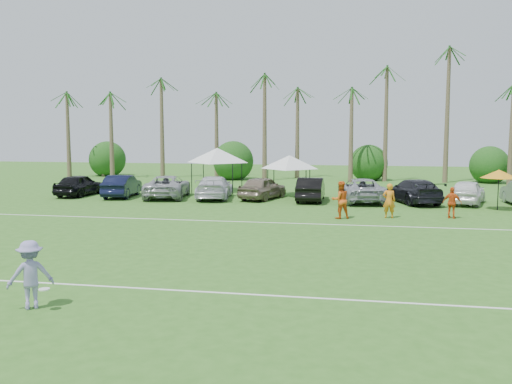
# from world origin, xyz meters

# --- Properties ---
(ground) EXTENTS (120.00, 120.00, 0.00)m
(ground) POSITION_xyz_m (0.00, 0.00, 0.00)
(ground) COLOR #32671E
(ground) RESTS_ON ground
(field_lines) EXTENTS (80.00, 12.10, 0.01)m
(field_lines) POSITION_xyz_m (0.00, 8.00, 0.01)
(field_lines) COLOR white
(field_lines) RESTS_ON ground
(palm_tree_0) EXTENTS (2.40, 2.40, 8.90)m
(palm_tree_0) POSITION_xyz_m (-22.00, 38.00, 7.48)
(palm_tree_0) COLOR brown
(palm_tree_0) RESTS_ON ground
(palm_tree_1) EXTENTS (2.40, 2.40, 9.90)m
(palm_tree_1) POSITION_xyz_m (-17.00, 38.00, 8.35)
(palm_tree_1) COLOR brown
(palm_tree_1) RESTS_ON ground
(palm_tree_2) EXTENTS (2.40, 2.40, 10.90)m
(palm_tree_2) POSITION_xyz_m (-12.00, 38.00, 9.21)
(palm_tree_2) COLOR brown
(palm_tree_2) RESTS_ON ground
(palm_tree_3) EXTENTS (2.40, 2.40, 11.90)m
(palm_tree_3) POSITION_xyz_m (-8.00, 38.00, 10.06)
(palm_tree_3) COLOR brown
(palm_tree_3) RESTS_ON ground
(palm_tree_4) EXTENTS (2.40, 2.40, 8.90)m
(palm_tree_4) POSITION_xyz_m (-4.00, 38.00, 7.48)
(palm_tree_4) COLOR brown
(palm_tree_4) RESTS_ON ground
(palm_tree_5) EXTENTS (2.40, 2.40, 9.90)m
(palm_tree_5) POSITION_xyz_m (0.00, 38.00, 8.35)
(palm_tree_5) COLOR brown
(palm_tree_5) RESTS_ON ground
(palm_tree_6) EXTENTS (2.40, 2.40, 10.90)m
(palm_tree_6) POSITION_xyz_m (4.00, 38.00, 9.21)
(palm_tree_6) COLOR brown
(palm_tree_6) RESTS_ON ground
(palm_tree_7) EXTENTS (2.40, 2.40, 11.90)m
(palm_tree_7) POSITION_xyz_m (8.00, 38.00, 10.06)
(palm_tree_7) COLOR brown
(palm_tree_7) RESTS_ON ground
(palm_tree_8) EXTENTS (2.40, 2.40, 8.90)m
(palm_tree_8) POSITION_xyz_m (13.00, 38.00, 7.48)
(palm_tree_8) COLOR brown
(palm_tree_8) RESTS_ON ground
(bush_tree_0) EXTENTS (4.00, 4.00, 4.00)m
(bush_tree_0) POSITION_xyz_m (-19.00, 39.00, 1.80)
(bush_tree_0) COLOR brown
(bush_tree_0) RESTS_ON ground
(bush_tree_1) EXTENTS (4.00, 4.00, 4.00)m
(bush_tree_1) POSITION_xyz_m (-6.00, 39.00, 1.80)
(bush_tree_1) COLOR brown
(bush_tree_1) RESTS_ON ground
(bush_tree_2) EXTENTS (4.00, 4.00, 4.00)m
(bush_tree_2) POSITION_xyz_m (6.00, 39.00, 1.80)
(bush_tree_2) COLOR brown
(bush_tree_2) RESTS_ON ground
(bush_tree_3) EXTENTS (4.00, 4.00, 4.00)m
(bush_tree_3) POSITION_xyz_m (16.00, 39.00, 1.80)
(bush_tree_3) COLOR brown
(bush_tree_3) RESTS_ON ground
(sideline_player_a) EXTENTS (0.67, 0.46, 1.77)m
(sideline_player_a) POSITION_xyz_m (6.95, 16.61, 0.88)
(sideline_player_a) COLOR orange
(sideline_player_a) RESTS_ON ground
(sideline_player_b) EXTENTS (1.13, 1.02, 1.89)m
(sideline_player_b) POSITION_xyz_m (4.53, 15.97, 0.95)
(sideline_player_b) COLOR #E25C19
(sideline_player_b) RESTS_ON ground
(sideline_player_c) EXTENTS (1.01, 0.67, 1.59)m
(sideline_player_c) POSITION_xyz_m (10.07, 17.06, 0.80)
(sideline_player_c) COLOR #DA5118
(sideline_player_c) RESTS_ON ground
(canopy_tent_left) EXTENTS (4.56, 4.56, 3.69)m
(canopy_tent_left) POSITION_xyz_m (-4.78, 27.03, 3.16)
(canopy_tent_left) COLOR black
(canopy_tent_left) RESTS_ON ground
(canopy_tent_right) EXTENTS (3.95, 3.95, 3.20)m
(canopy_tent_right) POSITION_xyz_m (0.65, 25.61, 2.74)
(canopy_tent_right) COLOR black
(canopy_tent_right) RESTS_ON ground
(market_umbrella) EXTENTS (2.03, 2.03, 2.26)m
(market_umbrella) POSITION_xyz_m (13.02, 20.69, 2.03)
(market_umbrella) COLOR black
(market_umbrella) RESTS_ON ground
(frisbee_player) EXTENTS (1.28, 1.18, 1.73)m
(frisbee_player) POSITION_xyz_m (-2.41, -0.21, 0.86)
(frisbee_player) COLOR #8F86BF
(frisbee_player) RESTS_ON ground
(parked_car_0) EXTENTS (1.92, 4.41, 1.48)m
(parked_car_0) POSITION_xyz_m (-13.34, 22.72, 0.74)
(parked_car_0) COLOR black
(parked_car_0) RESTS_ON ground
(parked_car_1) EXTENTS (2.15, 4.67, 1.48)m
(parked_car_1) POSITION_xyz_m (-10.20, 22.64, 0.74)
(parked_car_1) COLOR black
(parked_car_1) RESTS_ON ground
(parked_car_2) EXTENTS (3.30, 5.66, 1.48)m
(parked_car_2) POSITION_xyz_m (-7.05, 22.76, 0.74)
(parked_car_2) COLOR #A0A1A6
(parked_car_2) RESTS_ON ground
(parked_car_3) EXTENTS (2.82, 5.36, 1.48)m
(parked_car_3) POSITION_xyz_m (-3.91, 22.90, 0.74)
(parked_car_3) COLOR silver
(parked_car_3) RESTS_ON ground
(parked_car_4) EXTENTS (2.88, 4.66, 1.48)m
(parked_car_4) POSITION_xyz_m (-0.77, 23.20, 0.74)
(parked_car_4) COLOR gray
(parked_car_4) RESTS_ON ground
(parked_car_5) EXTENTS (1.68, 4.53, 1.48)m
(parked_car_5) POSITION_xyz_m (2.38, 22.87, 0.74)
(parked_car_5) COLOR black
(parked_car_5) RESTS_ON ground
(parked_car_6) EXTENTS (3.27, 5.65, 1.48)m
(parked_car_6) POSITION_xyz_m (5.52, 22.92, 0.74)
(parked_car_6) COLOR #989AA2
(parked_car_6) RESTS_ON ground
(parked_car_7) EXTENTS (3.59, 5.50, 1.48)m
(parked_car_7) POSITION_xyz_m (8.67, 22.98, 0.74)
(parked_car_7) COLOR black
(parked_car_7) RESTS_ON ground
(parked_car_8) EXTENTS (2.90, 4.66, 1.48)m
(parked_car_8) POSITION_xyz_m (11.81, 23.12, 0.74)
(parked_car_8) COLOR white
(parked_car_8) RESTS_ON ground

